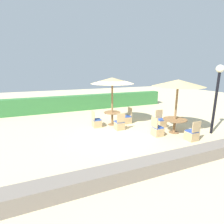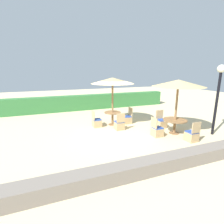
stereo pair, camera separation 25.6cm
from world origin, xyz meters
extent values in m
plane|color=beige|center=(0.00, 0.00, 0.00)|extent=(40.00, 40.00, 0.00)
cube|color=#387A3D|center=(0.00, 5.61, 0.58)|extent=(13.00, 0.70, 1.15)
cube|color=slate|center=(0.00, -3.75, 0.22)|extent=(10.00, 0.56, 0.44)
cylinder|color=black|center=(4.27, -2.04, 1.50)|extent=(0.12, 0.12, 3.00)
sphere|color=silver|center=(4.27, -2.04, 3.14)|extent=(0.36, 0.36, 0.36)
cylinder|color=olive|center=(0.24, 1.14, 1.30)|extent=(0.10, 0.10, 2.60)
cone|color=tan|center=(0.24, 1.14, 2.52)|extent=(2.36, 2.36, 0.32)
cylinder|color=olive|center=(0.24, 1.14, 0.01)|extent=(0.48, 0.48, 0.03)
cylinder|color=olive|center=(0.24, 1.14, 0.36)|extent=(0.12, 0.12, 0.71)
cylinder|color=olive|center=(0.24, 1.14, 0.73)|extent=(0.93, 0.93, 0.04)
cube|color=tan|center=(1.15, 1.10, 0.20)|extent=(0.46, 0.46, 0.40)
cube|color=#2D4CA8|center=(1.15, 1.10, 0.43)|extent=(0.42, 0.42, 0.05)
cube|color=tan|center=(1.36, 1.10, 0.69)|extent=(0.04, 0.46, 0.48)
cube|color=tan|center=(-0.69, 1.11, 0.20)|extent=(0.46, 0.46, 0.40)
cube|color=#2D4CA8|center=(-0.69, 1.11, 0.43)|extent=(0.42, 0.42, 0.05)
cube|color=tan|center=(-0.90, 1.11, 0.69)|extent=(0.04, 0.46, 0.48)
cube|color=tan|center=(0.28, 0.26, 0.20)|extent=(0.46, 0.46, 0.40)
cube|color=#2D4CA8|center=(0.28, 0.26, 0.43)|extent=(0.42, 0.42, 0.05)
cube|color=tan|center=(0.28, 0.05, 0.69)|extent=(0.46, 0.04, 0.48)
cylinder|color=olive|center=(2.61, -1.26, 1.28)|extent=(0.10, 0.10, 2.57)
cone|color=tan|center=(2.61, -1.26, 2.49)|extent=(2.44, 2.44, 0.32)
cylinder|color=olive|center=(2.61, -1.26, 0.01)|extent=(0.48, 0.48, 0.03)
cylinder|color=olive|center=(2.61, -1.26, 0.34)|extent=(0.12, 0.12, 0.67)
cylinder|color=olive|center=(2.61, -1.26, 0.69)|extent=(1.16, 1.16, 0.04)
cube|color=tan|center=(1.59, -1.27, 0.20)|extent=(0.46, 0.46, 0.40)
cube|color=#2D4CA8|center=(1.59, -1.27, 0.43)|extent=(0.42, 0.42, 0.05)
cube|color=tan|center=(1.38, -1.27, 0.69)|extent=(0.04, 0.46, 0.48)
cube|color=tan|center=(2.66, -2.31, 0.20)|extent=(0.46, 0.46, 0.40)
cube|color=#2D4CA8|center=(2.66, -2.31, 0.43)|extent=(0.42, 0.42, 0.05)
cube|color=tan|center=(2.66, -2.52, 0.69)|extent=(0.46, 0.04, 0.48)
cube|color=tan|center=(2.57, -0.26, 0.20)|extent=(0.46, 0.46, 0.40)
cube|color=#2D4CA8|center=(2.57, -0.26, 0.43)|extent=(0.42, 0.42, 0.05)
cube|color=tan|center=(2.57, -0.05, 0.69)|extent=(0.46, 0.04, 0.48)
camera|label=1|loc=(-3.48, -7.73, 3.11)|focal=28.00mm
camera|label=2|loc=(-3.24, -7.82, 3.11)|focal=28.00mm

